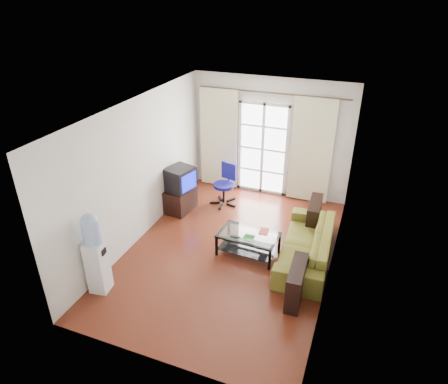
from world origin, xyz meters
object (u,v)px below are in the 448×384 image
Objects in this scene: sofa at (306,244)px; water_cooler at (95,252)px; coffee_table at (248,241)px; crt_tv at (179,179)px; task_chair at (225,192)px; tv_stand at (180,199)px.

sofa is 3.59m from water_cooler.
crt_tv reaches higher than coffee_table.
task_chair is 3.53m from water_cooler.
sofa is 2.98m from tv_stand.
tv_stand reaches higher than coffee_table.
tv_stand is at bearing 151.83° from coffee_table.
water_cooler reaches higher than tv_stand.
task_chair is at bearing 44.29° from tv_stand.
coffee_table is at bearing -12.09° from crt_tv.
water_cooler is (-0.06, -2.76, -0.02)m from crt_tv.
task_chair is at bearing -126.12° from sofa.
task_chair reaches higher than sofa.
coffee_table is 2.12m from tv_stand.
tv_stand is 0.75× the size of task_chair.
task_chair is at bearing 54.55° from crt_tv.
water_cooler reaches higher than coffee_table.
tv_stand is at bearing 80.53° from water_cooler.
tv_stand is 1.00m from task_chair.
water_cooler reaches higher than sofa.
sofa is at bearing -20.13° from task_chair.
crt_tv is at bearing -128.06° from task_chair.
water_cooler is (-0.06, -2.77, 0.49)m from tv_stand.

